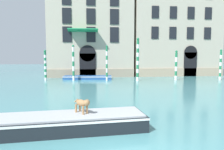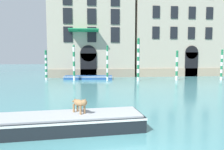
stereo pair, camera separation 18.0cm
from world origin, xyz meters
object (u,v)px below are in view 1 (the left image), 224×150
(dog_on_deck, at_px, (82,103))
(mooring_pole_2, at_px, (73,63))
(mooring_pole_1, at_px, (220,65))
(mooring_pole_3, at_px, (176,65))
(mooring_pole_0, at_px, (138,59))
(boat_foreground, at_px, (61,123))
(mooring_pole_5, at_px, (107,63))
(boat_moored_near_palazzo, at_px, (88,77))
(mooring_pole_4, at_px, (45,65))

(dog_on_deck, xyz_separation_m, mooring_pole_2, (-1.23, 15.91, 0.95))
(mooring_pole_1, bearing_deg, mooring_pole_3, 174.56)
(mooring_pole_0, distance_m, mooring_pole_3, 4.48)
(dog_on_deck, bearing_deg, mooring_pole_1, 96.42)
(boat_foreground, relative_size, mooring_pole_5, 1.69)
(boat_moored_near_palazzo, height_order, mooring_pole_4, mooring_pole_4)
(boat_moored_near_palazzo, relative_size, mooring_pole_1, 1.66)
(mooring_pole_2, bearing_deg, mooring_pole_4, 170.28)
(mooring_pole_0, distance_m, mooring_pole_5, 3.36)
(mooring_pole_2, xyz_separation_m, mooring_pole_4, (-3.09, 0.53, -0.27))
(boat_foreground, distance_m, mooring_pole_3, 18.63)
(boat_foreground, height_order, mooring_pole_1, mooring_pole_1)
(dog_on_deck, bearing_deg, mooring_pole_5, 133.74)
(mooring_pole_3, relative_size, mooring_pole_4, 0.98)
(mooring_pole_4, height_order, mooring_pole_5, mooring_pole_5)
(boat_foreground, distance_m, mooring_pole_0, 16.31)
(boat_moored_near_palazzo, bearing_deg, mooring_pole_4, -165.26)
(mooring_pole_4, bearing_deg, mooring_pole_2, -9.72)
(boat_foreground, relative_size, mooring_pole_4, 1.94)
(boat_foreground, relative_size, boat_moored_near_palazzo, 1.15)
(mooring_pole_2, xyz_separation_m, mooring_pole_5, (3.62, -0.71, -0.03))
(boat_moored_near_palazzo, bearing_deg, mooring_pole_5, -38.32)
(mooring_pole_5, bearing_deg, mooring_pole_4, 169.50)
(boat_moored_near_palazzo, xyz_separation_m, mooring_pole_5, (2.06, -1.99, 1.75))
(mooring_pole_2, distance_m, mooring_pole_4, 3.15)
(mooring_pole_2, bearing_deg, boat_moored_near_palazzo, 39.26)
(mooring_pole_0, distance_m, mooring_pole_4, 10.17)
(dog_on_deck, bearing_deg, mooring_pole_2, 147.08)
(mooring_pole_0, height_order, mooring_pole_4, mooring_pole_0)
(mooring_pole_3, bearing_deg, mooring_pole_4, 173.99)
(mooring_pole_0, relative_size, mooring_pole_5, 1.20)
(boat_foreground, xyz_separation_m, mooring_pole_2, (-0.43, 16.04, 1.64))
(mooring_pole_3, bearing_deg, mooring_pole_5, 177.95)
(mooring_pole_3, bearing_deg, boat_foreground, -125.93)
(mooring_pole_5, bearing_deg, mooring_pole_0, -8.46)
(mooring_pole_0, relative_size, mooring_pole_1, 1.35)
(boat_foreground, height_order, mooring_pole_3, mooring_pole_3)
(boat_foreground, distance_m, dog_on_deck, 1.06)
(dog_on_deck, height_order, mooring_pole_1, mooring_pole_1)
(boat_foreground, relative_size, mooring_pole_2, 1.67)
(mooring_pole_1, bearing_deg, boat_foreground, -137.46)
(dog_on_deck, bearing_deg, mooring_pole_0, 121.53)
(mooring_pole_0, bearing_deg, boat_moored_near_palazzo, 155.18)
(boat_foreground, xyz_separation_m, boat_moored_near_palazzo, (1.12, 17.31, -0.14))
(dog_on_deck, relative_size, mooring_pole_0, 0.16)
(mooring_pole_0, xyz_separation_m, mooring_pole_1, (9.40, -0.26, -0.61))
(boat_foreground, relative_size, mooring_pole_3, 1.97)
(mooring_pole_0, xyz_separation_m, mooring_pole_4, (-10.00, 1.73, -0.64))
(mooring_pole_0, height_order, mooring_pole_5, mooring_pole_0)
(mooring_pole_1, xyz_separation_m, mooring_pole_4, (-19.41, 1.99, -0.03))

